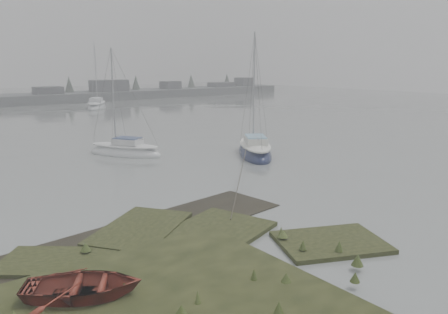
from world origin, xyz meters
TOP-DOWN VIEW (x-y plane):
  - ground at (0.00, 30.00)m, footprint 160.00×160.00m
  - far_shoreline at (26.84, 61.90)m, footprint 60.00×8.00m
  - sailboat_main at (8.43, 11.99)m, footprint 5.08×6.21m
  - sailboat_white at (1.70, 17.47)m, footprint 4.31×5.47m
  - sailboat_far_b at (12.40, 48.17)m, footprint 5.47×6.91m
  - dinghy at (-7.43, 1.00)m, footprint 3.59×3.33m

SIDE VIEW (x-z plane):
  - ground at x=0.00m, z-range 0.00..0.00m
  - sailboat_white at x=1.70m, z-range -3.54..4.01m
  - sailboat_main at x=8.43m, z-range -4.05..4.59m
  - sailboat_far_b at x=12.40m, z-range -4.47..5.07m
  - dinghy at x=-7.43m, z-range 0.22..0.83m
  - far_shoreline at x=26.84m, z-range -1.22..2.93m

